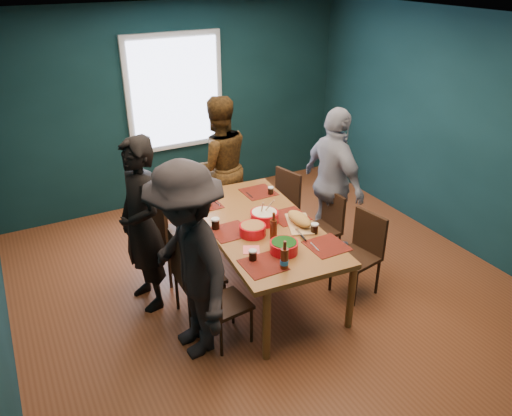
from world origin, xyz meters
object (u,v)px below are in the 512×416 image
Objects in this scene: chair_right_near at (362,248)px; bowl_herbs at (284,247)px; chair_left_far at (165,231)px; chair_left_near at (219,300)px; person_near_left at (188,263)px; bowl_salad at (253,230)px; dining_table at (260,230)px; person_far_left at (142,225)px; chair_left_mid at (190,271)px; chair_right_mid at (326,222)px; bowl_dumpling at (264,216)px; person_back at (218,166)px; cutting_board at (299,220)px; chair_right_far at (282,201)px; person_right at (333,183)px.

chair_right_near is 3.40× the size of bowl_herbs.
chair_left_far is 1.20× the size of chair_left_near.
person_near_left is 0.87m from bowl_salad.
dining_table is 0.59m from bowl_herbs.
person_far_left reaches higher than chair_right_near.
bowl_salad is (0.79, 0.35, -0.06)m from person_near_left.
person_far_left is at bearing 123.95° from chair_left_mid.
person_far_left is at bearing 173.37° from chair_right_mid.
chair_right_near is at bearing -31.27° from bowl_dumpling.
person_back reaches higher than cutting_board.
chair_right_near is at bearing -48.17° from chair_left_far.
person_near_left reaches higher than dining_table.
chair_right_far is 3.46× the size of bowl_salad.
bowl_dumpling is (0.22, 0.17, 0.01)m from bowl_salad.
chair_left_mid is 1.19m from cutting_board.
chair_right_mid is 0.48× the size of person_back.
person_back is 1.58m from bowl_salad.
person_back and person_right have the same top height.
chair_right_far is (0.73, 0.79, -0.19)m from dining_table.
bowl_salad is (-0.17, -0.16, 0.13)m from dining_table.
person_right is 1.47m from bowl_herbs.
chair_left_mid is 0.71m from bowl_salad.
chair_right_mid is at bearing 17.10° from chair_left_near.
bowl_herbs is at bearing 40.19° from person_far_left.
chair_right_mid is at bearing 8.56° from chair_left_mid.
chair_right_far is at bearing 90.31° from cutting_board.
person_far_left is 3.08× the size of cutting_board.
person_back is at bearing 59.18° from chair_left_near.
bowl_dumpling is (-1.06, -0.29, -0.03)m from person_right.
chair_left_far is at bearing 164.65° from cutting_board.
chair_left_mid reaches higher than chair_right_far.
bowl_herbs is at bearing 126.88° from person_right.
cutting_board reaches higher than dining_table.
dining_table is at bearing 140.49° from chair_right_near.
person_far_left is at bearing 179.98° from chair_right_far.
person_back reaches higher than chair_right_mid.
chair_right_near is at bearing -12.85° from chair_left_mid.
chair_right_near is 1.19m from bowl_salad.
person_right reaches higher than chair_right_near.
bowl_herbs is (-0.80, -1.36, 0.32)m from chair_right_far.
person_near_left is (-1.89, -0.65, 0.41)m from chair_right_mid.
chair_left_mid is 1.05× the size of chair_right_near.
chair_right_mid is at bearing 13.51° from dining_table.
chair_left_near is 0.46× the size of person_near_left.
chair_left_far is 1.18× the size of chair_right_mid.
person_back is at bearing 119.52° from chair_right_far.
cutting_board is at bearing 141.82° from chair_right_near.
chair_left_near is at bearing -150.68° from chair_right_far.
bowl_salad is at bearing -147.30° from chair_right_far.
person_far_left is at bearing 106.45° from chair_left_near.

